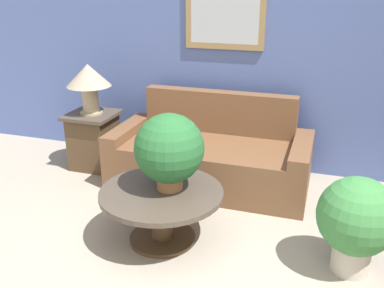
{
  "coord_description": "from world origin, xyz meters",
  "views": [
    {
      "loc": [
        0.56,
        -1.84,
        1.97
      ],
      "look_at": [
        -0.55,
        1.56,
        0.6
      ],
      "focal_mm": 40.0,
      "sensor_mm": 36.0,
      "label": 1
    }
  ],
  "objects": [
    {
      "name": "couch_main",
      "position": [
        -0.52,
        2.05,
        0.29
      ],
      "size": [
        1.98,
        0.91,
        0.89
      ],
      "color": "brown",
      "rests_on": "ground_plane"
    },
    {
      "name": "side_table",
      "position": [
        -1.86,
        2.05,
        0.32
      ],
      "size": [
        0.51,
        0.51,
        0.62
      ],
      "color": "#4C3823",
      "rests_on": "ground_plane"
    },
    {
      "name": "coffee_table",
      "position": [
        -0.59,
        0.91,
        0.32
      ],
      "size": [
        0.97,
        0.97,
        0.44
      ],
      "color": "#4C3823",
      "rests_on": "ground_plane"
    },
    {
      "name": "wall_back",
      "position": [
        -0.01,
        2.65,
        1.31
      ],
      "size": [
        7.77,
        0.09,
        2.6
      ],
      "color": "#5166A8",
      "rests_on": "ground_plane"
    },
    {
      "name": "potted_plant_on_table",
      "position": [
        -0.54,
        0.97,
        0.77
      ],
      "size": [
        0.54,
        0.54,
        0.61
      ],
      "color": "#9E6B42",
      "rests_on": "coffee_table"
    },
    {
      "name": "table_lamp",
      "position": [
        -1.86,
        2.05,
        1.0
      ],
      "size": [
        0.47,
        0.47,
        0.54
      ],
      "color": "tan",
      "rests_on": "side_table"
    },
    {
      "name": "potted_plant_floor",
      "position": [
        0.84,
        0.97,
        0.42
      ],
      "size": [
        0.56,
        0.56,
        0.73
      ],
      "color": "beige",
      "rests_on": "ground_plane"
    }
  ]
}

